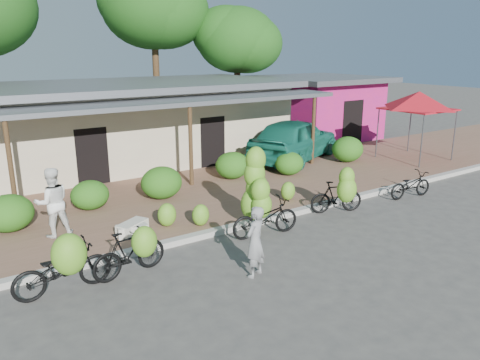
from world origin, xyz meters
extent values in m
plane|color=#464441|center=(0.00, 0.00, 0.00)|extent=(100.00, 100.00, 0.00)
cube|color=brown|center=(0.00, 5.00, 0.06)|extent=(60.00, 6.00, 0.12)
cube|color=#A8A399|center=(0.00, 2.00, 0.07)|extent=(60.00, 0.25, 0.15)
cube|color=beige|center=(0.00, 11.00, 1.55)|extent=(12.00, 6.00, 3.10)
cube|color=slate|center=(0.00, 11.00, 3.23)|extent=(13.00, 7.00, 0.25)
cube|color=black|center=(0.00, 8.05, 1.10)|extent=(1.40, 0.12, 2.20)
cube|color=slate|center=(0.00, 7.00, 2.90)|extent=(13.00, 2.00, 0.15)
cylinder|color=#523C20|center=(-5.60, 6.10, 1.43)|extent=(0.14, 0.14, 2.85)
cylinder|color=#523C20|center=(0.00, 6.10, 1.43)|extent=(0.14, 0.14, 2.85)
cylinder|color=#523C20|center=(5.60, 6.10, 1.43)|extent=(0.14, 0.14, 2.85)
cube|color=#C11D65|center=(10.50, 11.00, 1.50)|extent=(5.00, 5.00, 3.00)
cube|color=slate|center=(10.50, 11.00, 3.12)|extent=(6.00, 6.00, 0.25)
cube|color=black|center=(10.50, 8.55, 1.10)|extent=(1.40, 0.12, 2.20)
cylinder|color=#523C20|center=(3.50, 16.50, 3.60)|extent=(0.36, 0.36, 7.19)
ellipsoid|color=#114110|center=(3.50, 16.50, 6.79)|extent=(5.44, 5.44, 4.35)
ellipsoid|color=#114110|center=(3.00, 16.80, 7.09)|extent=(4.63, 4.63, 3.70)
cylinder|color=#523C20|center=(7.50, 14.50, 2.73)|extent=(0.36, 0.36, 5.45)
ellipsoid|color=#114110|center=(7.50, 14.50, 5.15)|extent=(4.45, 4.45, 3.56)
ellipsoid|color=#114110|center=(7.00, 14.80, 5.45)|extent=(3.78, 3.78, 3.03)
ellipsoid|color=#246316|center=(-5.94, 4.94, 0.61)|extent=(1.25, 1.12, 0.97)
ellipsoid|color=#246316|center=(-3.69, 5.49, 0.55)|extent=(1.11, 1.00, 0.86)
ellipsoid|color=#246316|center=(-1.50, 5.28, 0.63)|extent=(1.31, 1.17, 1.02)
ellipsoid|color=#246316|center=(1.62, 6.00, 0.61)|extent=(1.26, 1.13, 0.98)
ellipsoid|color=#246316|center=(3.67, 5.25, 0.55)|extent=(1.11, 1.00, 0.86)
ellipsoid|color=#246316|center=(7.04, 5.52, 0.65)|extent=(1.35, 1.22, 1.06)
cylinder|color=#59595E|center=(8.70, 3.22, 1.17)|extent=(0.05, 0.05, 2.10)
cylinder|color=#59595E|center=(10.90, 3.22, 1.17)|extent=(0.05, 0.05, 2.10)
cylinder|color=#59595E|center=(8.70, 5.42, 1.17)|extent=(0.05, 0.05, 2.10)
cylinder|color=#59595E|center=(10.90, 5.42, 1.17)|extent=(0.05, 0.05, 2.10)
cube|color=#B4131F|center=(9.80, 4.32, 2.25)|extent=(2.40, 2.40, 0.06)
cone|color=#B4131F|center=(9.80, 4.32, 2.63)|extent=(3.50, 3.50, 0.70)
imported|color=black|center=(-5.56, 1.11, 0.51)|extent=(1.94, 0.72, 1.01)
ellipsoid|color=#74B52D|center=(-5.54, 0.46, 1.07)|extent=(0.64, 0.54, 0.80)
imported|color=black|center=(-4.18, 1.09, 0.51)|extent=(1.75, 0.71, 1.02)
ellipsoid|color=#74B52D|center=(-4.09, 0.44, 0.97)|extent=(0.52, 0.44, 0.65)
imported|color=black|center=(-0.47, 1.23, 0.49)|extent=(1.94, 0.90, 0.98)
ellipsoid|color=#74B52D|center=(-0.45, 1.79, 0.71)|extent=(0.72, 0.61, 0.90)
ellipsoid|color=#74B52D|center=(-0.35, 1.77, 1.11)|extent=(0.64, 0.54, 0.80)
ellipsoid|color=#74B52D|center=(-0.43, 1.78, 1.52)|extent=(0.59, 0.50, 0.74)
ellipsoid|color=#74B52D|center=(-0.40, 1.78, 1.90)|extent=(0.56, 0.48, 0.70)
ellipsoid|color=#74B52D|center=(-0.45, 1.43, 0.76)|extent=(0.57, 0.48, 0.71)
ellipsoid|color=#74B52D|center=(-0.49, 1.44, 1.18)|extent=(0.53, 0.45, 0.66)
imported|color=black|center=(2.35, 1.50, 0.48)|extent=(1.66, 1.01, 0.96)
ellipsoid|color=#74B52D|center=(2.11, 0.89, 0.89)|extent=(0.59, 0.50, 0.74)
ellipsoid|color=#74B52D|center=(2.13, 0.94, 1.23)|extent=(0.47, 0.40, 0.59)
imported|color=black|center=(5.36, 1.16, 0.43)|extent=(1.71, 0.78, 0.86)
ellipsoid|color=#74B52D|center=(-2.42, 2.98, 0.44)|extent=(0.51, 0.43, 0.63)
ellipsoid|color=#74B52D|center=(-1.65, 2.52, 0.41)|extent=(0.47, 0.40, 0.59)
ellipsoid|color=#74B52D|center=(1.68, 2.92, 0.41)|extent=(0.47, 0.40, 0.58)
cube|color=silver|center=(-3.37, 3.02, 0.27)|extent=(0.94, 0.77, 0.30)
cube|color=silver|center=(-3.44, 2.88, 0.26)|extent=(0.79, 0.47, 0.28)
imported|color=gray|center=(-2.00, -0.43, 0.78)|extent=(0.67, 0.57, 1.56)
imported|color=white|center=(-5.05, 3.94, 1.00)|extent=(0.89, 0.71, 1.77)
imported|color=#176855|center=(5.39, 7.00, 1.02)|extent=(5.69, 4.12, 1.80)
camera|label=1|loc=(-7.34, -7.79, 4.68)|focal=35.00mm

